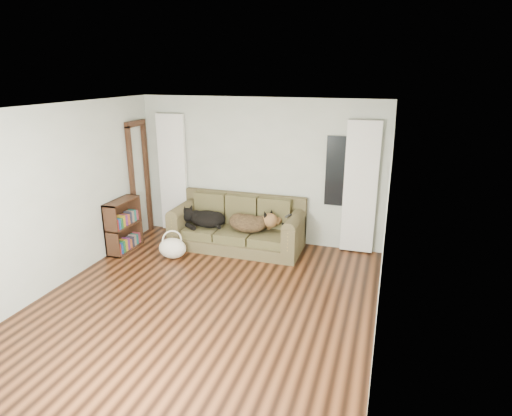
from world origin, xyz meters
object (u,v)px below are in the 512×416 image
(bookshelf, at_px, (123,223))
(sofa, at_px, (237,224))
(dog_black_lab, at_px, (205,219))
(dog_shepherd, at_px, (250,223))
(tote_bag, at_px, (173,249))

(bookshelf, bearing_deg, sofa, 21.68)
(dog_black_lab, distance_m, dog_shepherd, 0.85)
(sofa, relative_size, dog_shepherd, 3.16)
(sofa, distance_m, dog_black_lab, 0.60)
(sofa, bearing_deg, dog_shepherd, -7.03)
(sofa, xyz_separation_m, dog_shepherd, (0.26, -0.03, 0.04))
(sofa, bearing_deg, bookshelf, -158.90)
(sofa, distance_m, bookshelf, 1.98)
(tote_bag, height_order, bookshelf, bookshelf)
(dog_black_lab, bearing_deg, sofa, 14.20)
(sofa, relative_size, bookshelf, 2.52)
(sofa, bearing_deg, tote_bag, -139.10)
(dog_black_lab, height_order, tote_bag, dog_black_lab)
(tote_bag, bearing_deg, bookshelf, 176.98)
(dog_black_lab, relative_size, dog_shepherd, 0.93)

